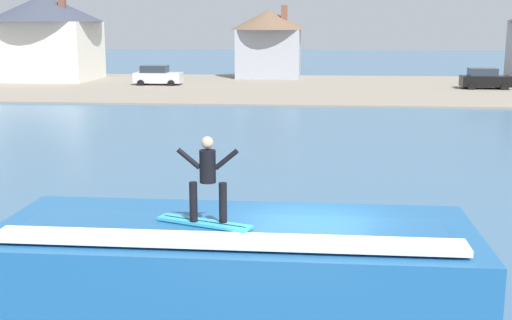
{
  "coord_description": "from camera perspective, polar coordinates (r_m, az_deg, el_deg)",
  "views": [
    {
      "loc": [
        0.12,
        -13.52,
        5.57
      ],
      "look_at": [
        -1.57,
        4.33,
        1.89
      ],
      "focal_mm": 46.97,
      "sensor_mm": 36.0,
      "label": 1
    }
  ],
  "objects": [
    {
      "name": "ground_plane",
      "position": [
        14.62,
        4.62,
        -10.83
      ],
      "size": [
        260.0,
        260.0,
        0.0
      ],
      "primitive_type": "plane",
      "color": "#3D6383"
    },
    {
      "name": "house_small_cottage",
      "position": [
        68.46,
        1.09,
        10.23
      ],
      "size": [
        7.81,
        7.81,
        7.29
      ],
      "color": "#9EA3AD",
      "rests_on": "ground_plane"
    },
    {
      "name": "wave_crest",
      "position": [
        14.07,
        -1.84,
        -8.36
      ],
      "size": [
        9.88,
        4.01,
        1.63
      ],
      "color": "#1F598F",
      "rests_on": "ground_plane"
    },
    {
      "name": "surfer",
      "position": [
        13.13,
        -4.13,
        -1.25
      ],
      "size": [
        1.23,
        0.32,
        1.72
      ],
      "color": "black",
      "rests_on": "surfboard"
    },
    {
      "name": "car_far_shore",
      "position": [
        59.88,
        18.92,
        6.54
      ],
      "size": [
        4.09,
        2.08,
        1.86
      ],
      "color": "black",
      "rests_on": "ground_plane"
    },
    {
      "name": "car_near_shore",
      "position": [
        61.02,
        -8.4,
        7.12
      ],
      "size": [
        4.21,
        2.16,
        1.86
      ],
      "color": "silver",
      "rests_on": "ground_plane"
    },
    {
      "name": "surfboard",
      "position": [
        13.43,
        -4.44,
        -5.34
      ],
      "size": [
        2.03,
        1.07,
        0.06
      ],
      "color": "#33A5CC",
      "rests_on": "wave_crest"
    },
    {
      "name": "shoreline_bank",
      "position": [
        58.65,
        5.31,
        6.16
      ],
      "size": [
        120.0,
        26.36,
        0.13
      ],
      "color": "gray",
      "rests_on": "ground_plane"
    },
    {
      "name": "house_with_chimney",
      "position": [
        68.88,
        -17.46,
        10.3
      ],
      "size": [
        11.18,
        11.18,
        8.37
      ],
      "color": "silver",
      "rests_on": "ground_plane"
    }
  ]
}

